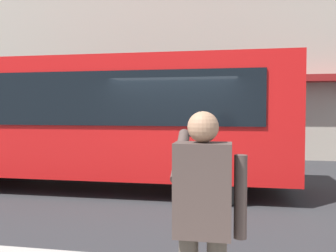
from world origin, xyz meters
TOP-DOWN VIEW (x-y plane):
  - ground_plane at (0.00, 0.00)m, footprint 60.00×60.00m
  - building_facade_far at (-0.02, -6.80)m, footprint 28.00×1.55m
  - red_bus at (2.04, -0.63)m, footprint 9.05×2.54m
  - pedestrian_photographer at (-0.97, 4.99)m, footprint 0.53×0.52m

SIDE VIEW (x-z plane):
  - ground_plane at x=0.00m, z-range 0.00..0.00m
  - pedestrian_photographer at x=-0.97m, z-range 0.29..1.99m
  - red_bus at x=2.04m, z-range 0.14..3.22m
  - building_facade_far at x=-0.02m, z-range -0.01..11.99m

